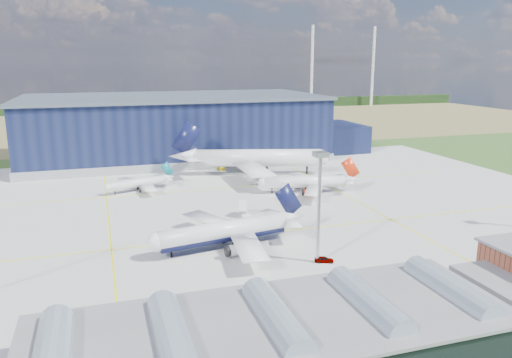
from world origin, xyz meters
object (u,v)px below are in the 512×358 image
object	(u,v)px
hangar	(181,129)
gse_van_a	(264,304)
airliner_regional	(137,179)
car_a	(324,260)
airstair	(243,211)
car_b	(470,281)
light_mast_center	(319,189)
gse_tug_c	(221,168)
airliner_navy	(223,221)
gse_van_b	(283,186)
gse_cart_b	(284,198)
airliner_red	(305,176)
airliner_widebody	(257,149)

from	to	relation	value
hangar	gse_van_a	world-z (taller)	hangar
airliner_regional	car_a	distance (m)	77.30
airstair	car_b	bearing A→B (deg)	-41.52
light_mast_center	gse_tug_c	bearing A→B (deg)	88.55
light_mast_center	airliner_navy	size ratio (longest dim) A/B	0.61
hangar	airliner_regional	world-z (taller)	hangar
gse_van_b	car_b	distance (m)	76.91
hangar	light_mast_center	size ratio (longest dim) A/B	6.30
gse_van_a	car_a	bearing A→B (deg)	-25.96
light_mast_center	airliner_regional	distance (m)	77.08
airliner_regional	gse_van_a	world-z (taller)	airliner_regional
gse_tug_c	airstair	distance (m)	57.79
car_a	gse_van_a	bearing A→B (deg)	149.48
airliner_navy	gse_van_a	xyz separation A→B (m)	(-0.52, -29.65, -4.94)
gse_tug_c	hangar	bearing A→B (deg)	101.58
gse_cart_b	light_mast_center	bearing A→B (deg)	-160.63
light_mast_center	gse_van_a	xyz separation A→B (m)	(-16.92, -16.00, -14.18)
airliner_navy	airliner_red	xyz separation A→B (m)	(35.79, 38.35, -0.84)
hangar	airstair	size ratio (longest dim) A/B	31.37
gse_van_a	airstair	size ratio (longest dim) A/B	1.25
light_mast_center	gse_van_a	size ratio (longest dim) A/B	3.99
airliner_widebody	airliner_red	bearing A→B (deg)	-61.83
light_mast_center	gse_van_b	xyz separation A→B (m)	(14.58, 58.50, -14.42)
airliner_regional	light_mast_center	bearing A→B (deg)	93.11
airstair	car_b	xyz separation A→B (m)	(28.20, -52.78, -0.94)
gse_van_b	gse_cart_b	world-z (taller)	gse_van_b
gse_tug_c	gse_van_a	bearing A→B (deg)	-104.71
airliner_regional	gse_tug_c	distance (m)	39.37
hangar	gse_tug_c	size ratio (longest dim) A/B	45.60
car_a	hangar	bearing A→B (deg)	22.96
airliner_widebody	gse_tug_c	world-z (taller)	airliner_widebody
gse_van_a	airliner_regional	bearing A→B (deg)	32.42
light_mast_center	gse_van_a	distance (m)	27.26
light_mast_center	car_a	distance (m)	14.83
airliner_navy	gse_tug_c	xyz separation A→B (m)	(18.73, 78.35, -5.50)
airliner_red	gse_van_b	size ratio (longest dim) A/B	7.47
airliner_widebody	gse_van_a	bearing A→B (deg)	-91.20
light_mast_center	airliner_widebody	world-z (taller)	light_mast_center
gse_cart_b	car_b	size ratio (longest dim) A/B	1.02
airliner_regional	airstair	distance (m)	42.97
gse_van_b	gse_tug_c	xyz separation A→B (m)	(-12.25, 33.50, -0.31)
car_b	light_mast_center	bearing A→B (deg)	56.53
gse_cart_b	airstair	size ratio (longest dim) A/B	0.72
airliner_red	gse_cart_b	size ratio (longest dim) A/B	9.90
gse_van_a	gse_cart_b	size ratio (longest dim) A/B	1.74
hangar	car_a	bearing A→B (deg)	-86.15
gse_tug_c	airstair	size ratio (longest dim) A/B	0.69
airliner_navy	airliner_red	bearing A→B (deg)	-142.96
airliner_red	gse_van_b	xyz separation A→B (m)	(-4.81, 6.50, -4.35)
airliner_red	airstair	distance (m)	30.66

